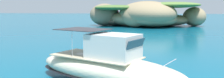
{
  "coord_description": "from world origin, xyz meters",
  "views": [
    {
      "loc": [
        4.66,
        -8.87,
        4.85
      ],
      "look_at": [
        0.64,
        15.27,
        1.66
      ],
      "focal_mm": 38.27,
      "sensor_mm": 36.0,
      "label": 1
    }
  ],
  "objects": [
    {
      "name": "islet_small",
      "position": [
        -2.75,
        56.5,
        2.61
      ],
      "size": [
        19.9,
        18.64,
        6.08
      ],
      "color": "#9E8966",
      "rests_on": "ground"
    },
    {
      "name": "islet_large",
      "position": [
        5.83,
        55.29,
        2.93
      ],
      "size": [
        26.76,
        22.99,
        6.66
      ],
      "color": "#9E8966",
      "rests_on": "ground"
    },
    {
      "name": "motorboat_cream",
      "position": [
        1.87,
        5.92,
        1.09
      ],
      "size": [
        11.39,
        7.39,
        3.44
      ],
      "color": "beige",
      "rests_on": "ground"
    }
  ]
}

